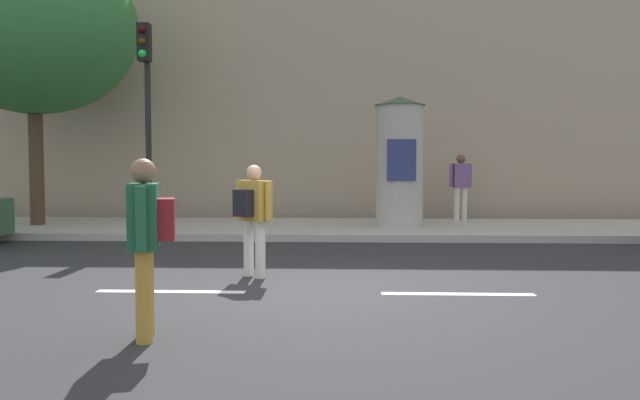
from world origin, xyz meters
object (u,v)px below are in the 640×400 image
Objects in this scene: poster_column at (399,161)px; traffic_light at (146,93)px; pedestrian_with_bag at (147,232)px; street_tree at (33,27)px; pedestrian_tallest at (253,210)px; pedestrian_in_dark_shirt at (461,182)px.

traffic_light is at bearing -164.05° from poster_column.
pedestrian_with_bag is (2.34, -7.30, -2.05)m from traffic_light.
street_tree reaches higher than pedestrian_tallest.
traffic_light reaches higher than pedestrian_tallest.
pedestrian_with_bag is (5.47, -8.94, -3.76)m from street_tree.
traffic_light is 5.62m from poster_column.
pedestrian_with_bag is 0.95× the size of pedestrian_in_dark_shirt.
pedestrian_in_dark_shirt is at bearing 42.96° from poster_column.
pedestrian_in_dark_shirt is at bearing 23.72° from traffic_light.
poster_column is at bearing 71.73° from pedestrian_with_bag.
street_tree reaches higher than pedestrian_with_bag.
poster_column is 2.30m from pedestrian_in_dark_shirt.
traffic_light is 1.45× the size of poster_column.
poster_column is 1.91× the size of pedestrian_tallest.
traffic_light is 3.93m from street_tree.
pedestrian_in_dark_shirt reaches higher than pedestrian_tallest.
street_tree is at bearing 179.04° from poster_column.
poster_column reaches higher than pedestrian_with_bag.
pedestrian_with_bag is at bearing -108.27° from poster_column.
pedestrian_in_dark_shirt is (1.64, 1.53, -0.51)m from poster_column.
pedestrian_tallest is at bearing -113.20° from poster_column.
pedestrian_with_bag is at bearing -58.51° from street_tree.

